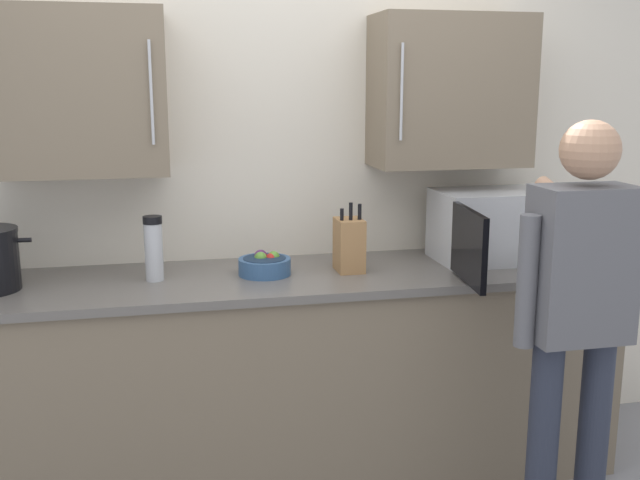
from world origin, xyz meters
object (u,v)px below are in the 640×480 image
(microwave_oven, at_px, (493,226))
(fruit_bowl, at_px, (265,265))
(thermos_flask, at_px, (154,248))
(knife_block, at_px, (349,245))
(person_figure, at_px, (576,306))

(microwave_oven, height_order, fruit_bowl, microwave_oven)
(fruit_bowl, height_order, thermos_flask, thermos_flask)
(knife_block, height_order, fruit_bowl, knife_block)
(thermos_flask, bearing_deg, person_figure, -28.50)
(thermos_flask, bearing_deg, microwave_oven, 0.84)
(knife_block, height_order, thermos_flask, knife_block)
(microwave_oven, xyz_separation_m, fruit_bowl, (-1.04, -0.02, -0.12))
(knife_block, bearing_deg, microwave_oven, 3.43)
(microwave_oven, bearing_deg, fruit_bowl, -178.66)
(knife_block, distance_m, person_figure, 0.98)
(thermos_flask, height_order, person_figure, person_figure)
(microwave_oven, distance_m, person_figure, 0.81)
(microwave_oven, xyz_separation_m, person_figure, (-0.06, -0.80, -0.13))
(microwave_oven, bearing_deg, thermos_flask, -179.16)
(person_figure, bearing_deg, thermos_flask, 151.50)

